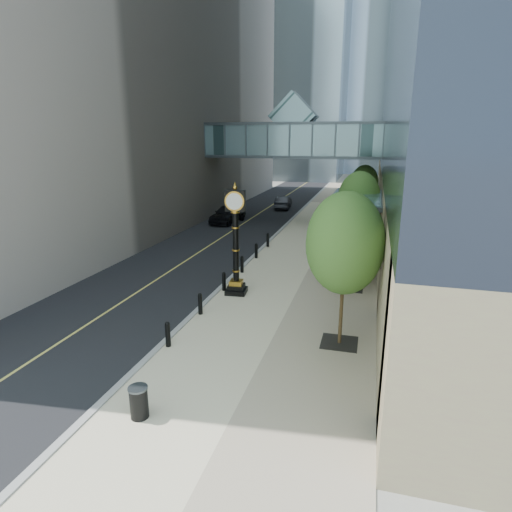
# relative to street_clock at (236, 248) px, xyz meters

# --- Properties ---
(ground) EXTENTS (320.00, 320.00, 0.00)m
(ground) POSITION_rel_street_clock_xyz_m (1.96, -7.21, -2.44)
(ground) COLOR gray
(ground) RESTS_ON ground
(road) EXTENTS (8.00, 180.00, 0.02)m
(road) POSITION_rel_street_clock_xyz_m (-5.04, 32.79, -2.43)
(road) COLOR black
(road) RESTS_ON ground
(sidewalk) EXTENTS (8.00, 180.00, 0.06)m
(sidewalk) POSITION_rel_street_clock_xyz_m (2.96, 32.79, -2.41)
(sidewalk) COLOR beige
(sidewalk) RESTS_ON ground
(curb) EXTENTS (0.25, 180.00, 0.07)m
(curb) POSITION_rel_street_clock_xyz_m (-1.04, 32.79, -2.41)
(curb) COLOR gray
(curb) RESTS_ON ground
(distant_tower_c) EXTENTS (22.00, 22.00, 65.00)m
(distant_tower_c) POSITION_rel_street_clock_xyz_m (-4.04, 112.79, 30.06)
(distant_tower_c) COLOR #A7C3D2
(distant_tower_c) RESTS_ON ground
(skywalk) EXTENTS (17.00, 4.20, 5.80)m
(skywalk) POSITION_rel_street_clock_xyz_m (-1.04, 20.79, 5.27)
(skywalk) COLOR slate
(skywalk) RESTS_ON ground
(entrance_canopy) EXTENTS (3.00, 8.00, 4.38)m
(entrance_canopy) POSITION_rel_street_clock_xyz_m (5.44, 6.79, 1.75)
(entrance_canopy) COLOR #383F44
(entrance_canopy) RESTS_ON ground
(bollard_row) EXTENTS (0.20, 16.20, 0.90)m
(bollard_row) POSITION_rel_street_clock_xyz_m (-0.74, 1.79, -1.93)
(bollard_row) COLOR black
(bollard_row) RESTS_ON sidewalk
(street_trees) EXTENTS (2.87, 28.72, 5.90)m
(street_trees) POSITION_rel_street_clock_xyz_m (5.56, 7.96, 1.28)
(street_trees) COLOR black
(street_trees) RESTS_ON sidewalk
(street_clock) EXTENTS (1.13, 1.13, 5.49)m
(street_clock) POSITION_rel_street_clock_xyz_m (0.00, 0.00, 0.00)
(street_clock) COLOR black
(street_clock) RESTS_ON sidewalk
(trash_bin) EXTENTS (0.68, 0.68, 0.90)m
(trash_bin) POSITION_rel_street_clock_xyz_m (0.43, -10.34, -1.93)
(trash_bin) COLOR black
(trash_bin) RESTS_ON sidewalk
(pedestrian) EXTENTS (0.60, 0.41, 1.59)m
(pedestrian) POSITION_rel_street_clock_xyz_m (4.16, 3.81, -1.59)
(pedestrian) COLOR #A49E96
(pedestrian) RESTS_ON sidewalk
(car_near) EXTENTS (2.49, 5.15, 1.69)m
(car_near) POSITION_rel_street_clock_xyz_m (-6.58, 17.83, -1.57)
(car_near) COLOR black
(car_near) RESTS_ON road
(car_far) EXTENTS (1.78, 4.34, 1.40)m
(car_far) POSITION_rel_street_clock_xyz_m (-3.24, 27.29, -1.72)
(car_far) COLOR black
(car_far) RESTS_ON road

